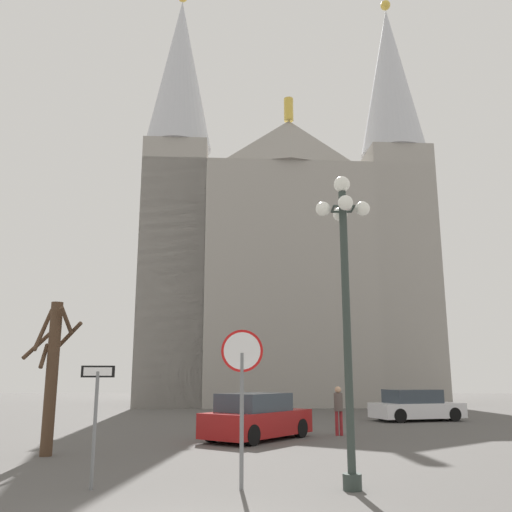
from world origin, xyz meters
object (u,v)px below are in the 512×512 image
object	(u,v)px
street_lamp	(345,286)
bare_tree	(52,371)
stop_sign	(242,374)
pedestrian_walking	(338,406)
cathedral	(283,268)
parked_car_far_red	(257,418)
one_way_arrow_sign	(96,410)
parked_car_near_white	(416,406)

from	to	relation	value
street_lamp	bare_tree	distance (m)	8.88
stop_sign	street_lamp	size ratio (longest dim) A/B	0.48
street_lamp	bare_tree	bearing A→B (deg)	150.27
street_lamp	pedestrian_walking	bearing A→B (deg)	84.19
cathedral	street_lamp	xyz separation A→B (m)	(0.31, -31.58, -6.58)
bare_tree	parked_car_far_red	xyz separation A→B (m)	(5.61, 3.85, -1.52)
one_way_arrow_sign	street_lamp	world-z (taller)	street_lamp
parked_car_far_red	street_lamp	bearing A→B (deg)	-76.48
cathedral	street_lamp	distance (m)	32.25
cathedral	parked_car_near_white	bearing A→B (deg)	-69.39
one_way_arrow_sign	parked_car_far_red	xyz separation A→B (m)	(2.98, 8.23, -0.74)
bare_tree	parked_car_near_white	xyz separation A→B (m)	(13.05, 11.88, -1.56)
cathedral	bare_tree	xyz separation A→B (m)	(-7.27, -27.25, -8.23)
cathedral	street_lamp	size ratio (longest dim) A/B	5.18
cathedral	pedestrian_walking	distance (m)	23.94
bare_tree	pedestrian_walking	xyz separation A→B (m)	(8.55, 5.27, -1.19)
pedestrian_walking	stop_sign	bearing A→B (deg)	-107.81
parked_car_near_white	street_lamp	bearing A→B (deg)	-108.67
one_way_arrow_sign	parked_car_far_red	bearing A→B (deg)	70.11
street_lamp	parked_car_near_white	distance (m)	17.40
one_way_arrow_sign	parked_car_far_red	size ratio (longest dim) A/B	0.52
stop_sign	one_way_arrow_sign	distance (m)	2.93
stop_sign	cathedral	bearing A→B (deg)	86.75
one_way_arrow_sign	pedestrian_walking	world-z (taller)	one_way_arrow_sign
one_way_arrow_sign	bare_tree	xyz separation A→B (m)	(-2.63, 4.39, 0.78)
bare_tree	parked_car_far_red	world-z (taller)	bare_tree
street_lamp	parked_car_far_red	xyz separation A→B (m)	(-1.96, 8.17, -3.18)
stop_sign	street_lamp	xyz separation A→B (m)	(2.10, -0.03, 1.75)
street_lamp	parked_car_far_red	size ratio (longest dim) A/B	1.40
cathedral	bare_tree	bearing A→B (deg)	-104.94
stop_sign	one_way_arrow_sign	xyz separation A→B (m)	(-2.84, -0.09, -0.69)
parked_car_near_white	pedestrian_walking	world-z (taller)	pedestrian_walking
stop_sign	parked_car_far_red	world-z (taller)	stop_sign
one_way_arrow_sign	parked_car_near_white	xyz separation A→B (m)	(10.42, 16.26, -0.77)
stop_sign	pedestrian_walking	xyz separation A→B (m)	(3.08, 9.57, -1.09)
street_lamp	bare_tree	xyz separation A→B (m)	(-7.58, 4.33, -1.65)
street_lamp	pedestrian_walking	distance (m)	10.06
bare_tree	parked_car_near_white	bearing A→B (deg)	42.30
parked_car_far_red	bare_tree	bearing A→B (deg)	-145.58
street_lamp	pedestrian_walking	size ratio (longest dim) A/B	3.63
stop_sign	bare_tree	world-z (taller)	bare_tree
street_lamp	parked_car_far_red	world-z (taller)	street_lamp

